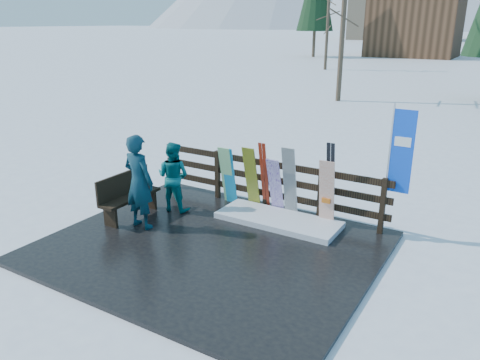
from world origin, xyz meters
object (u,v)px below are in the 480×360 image
Objects in this scene: bench at (128,194)px; snowboard_3 at (275,186)px; person_front at (139,182)px; snowboard_2 at (252,178)px; snowboard_0 at (229,176)px; person_back at (173,177)px; rental_flag at (398,157)px; snowboard_5 at (327,193)px; snowboard_1 at (227,175)px; snowboard_4 at (290,183)px.

bench is 1.12× the size of snowboard_3.
snowboard_2 is at bearing -122.87° from person_front.
bench is at bearing -130.25° from snowboard_0.
person_front is 1.25× the size of person_back.
snowboard_0 is at bearing 180.00° from snowboard_2.
snowboard_2 is 0.57× the size of rental_flag.
rental_flag is 4.72m from person_back.
snowboard_2 is at bearing 180.00° from snowboard_3.
snowboard_5 is at bearing -144.92° from person_front.
snowboard_1 is 3.80m from rental_flag.
snowboard_5 reaches higher than snowboard_0.
rental_flag reaches higher than person_back.
snowboard_5 is at bearing 0.00° from snowboard_4.
snowboard_2 is at bearing 180.00° from snowboard_5.
snowboard_1 is 0.89× the size of person_back.
snowboard_2 reaches higher than snowboard_5.
person_back is at bearing -147.42° from snowboard_2.
person_front is (-4.49, -2.27, -0.63)m from rental_flag.
bench is 2.25m from snowboard_1.
snowboard_1 is 0.93× the size of snowboard_2.
person_front is (-2.39, -2.00, 0.18)m from snowboard_4.
rental_flag is at bearing -172.84° from person_back.
person_front reaches higher than snowboard_4.
snowboard_2 is 0.93× the size of snowboard_4.
snowboard_0 is 2.20m from person_front.
snowboard_1 reaches higher than snowboard_0.
snowboard_0 is at bearing -110.38° from person_front.
snowboard_3 is 0.84× the size of snowboard_4.
person_back reaches higher than snowboard_2.
snowboard_0 is at bearing 180.00° from snowboard_4.
snowboard_0 is at bearing 0.00° from snowboard_1.
person_front is at bearing -135.76° from snowboard_3.
snowboard_2 is at bearing -174.91° from rental_flag.
snowboard_1 is 0.65m from snowboard_2.
snowboard_0 is 0.06m from snowboard_1.
snowboard_0 is 1.28m from person_back.
rental_flag is at bearing 12.02° from snowboard_5.
snowboard_2 is 0.77× the size of person_front.
snowboard_0 reaches higher than bench.
snowboard_3 reaches higher than bench.
rental_flag is at bearing 5.09° from snowboard_2.
person_back is at bearing -131.08° from snowboard_1.
snowboard_2 is at bearing 0.00° from snowboard_1.
snowboard_3 is 0.51× the size of rental_flag.
person_back is (-0.81, -0.93, 0.10)m from snowboard_1.
snowboard_5 is 3.35m from person_back.
bench is 0.96× the size of person_back.
snowboard_1 is 0.53× the size of rental_flag.
snowboard_5 is (1.76, 0.00, -0.02)m from snowboard_2.
snowboard_4 is at bearing -166.53° from person_back.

